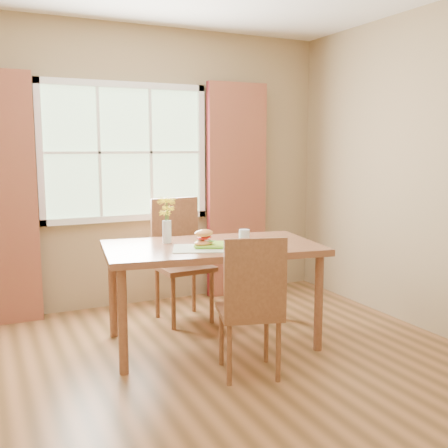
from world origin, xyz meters
TOP-DOWN VIEW (x-y plane):
  - room at (0.00, 0.00)m, footprint 4.24×3.84m
  - window at (0.00, 1.87)m, footprint 1.62×0.06m
  - curtain_right at (1.15, 1.78)m, footprint 0.65×0.08m
  - dining_table at (0.33, 0.57)m, footprint 1.76×1.15m
  - chair_near at (0.30, -0.13)m, footprint 0.51×0.51m
  - chair_far at (0.32, 1.28)m, footprint 0.48×0.48m
  - placemat at (0.20, 0.44)m, footprint 0.54×0.47m
  - plate at (0.27, 0.48)m, footprint 0.31×0.31m
  - croissant_sandwich at (0.21, 0.47)m, footprint 0.20×0.16m
  - water_glass at (0.53, 0.43)m, footprint 0.08×0.08m
  - flower_vase at (0.04, 0.79)m, footprint 0.15×0.15m

SIDE VIEW (x-z plane):
  - chair_near at x=0.30m, z-range 0.05..1.03m
  - chair_far at x=0.32m, z-range 0.05..1.15m
  - dining_table at x=0.33m, z-range 0.32..1.12m
  - placemat at x=0.20m, z-range 0.80..0.81m
  - plate at x=0.27m, z-range 0.81..0.82m
  - water_glass at x=0.53m, z-range 0.80..0.92m
  - croissant_sandwich at x=0.21m, z-range 0.82..0.94m
  - flower_vase at x=0.04m, z-range 0.84..1.20m
  - curtain_right at x=1.15m, z-range 0.00..2.20m
  - room at x=0.00m, z-range -0.02..2.72m
  - window at x=0.00m, z-range 0.84..2.16m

